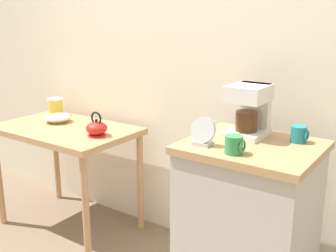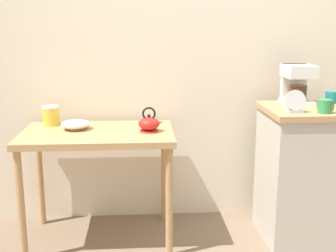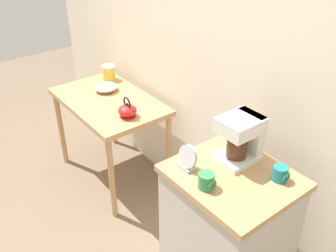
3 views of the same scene
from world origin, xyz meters
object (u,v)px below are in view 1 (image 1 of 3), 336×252
teakettle (97,128)px  coffee_maker (250,108)px  bowl_stoneware (58,118)px  table_clock (203,133)px  mug_dark_teal (299,134)px  canister_enamel (56,107)px  mug_tall_green (234,145)px

teakettle → coffee_maker: (0.97, 0.10, 0.24)m
teakettle → bowl_stoneware: bearing=169.2°
table_clock → mug_dark_teal: bearing=40.5°
canister_enamel → coffee_maker: bearing=-4.3°
mug_dark_teal → table_clock: size_ratio=0.60×
canister_enamel → table_clock: 1.57m
canister_enamel → mug_tall_green: mug_tall_green is taller
mug_dark_teal → canister_enamel: bearing=177.0°
bowl_stoneware → mug_tall_green: (1.51, -0.29, 0.15)m
mug_tall_green → mug_dark_teal: 0.38m
coffee_maker → mug_tall_green: size_ratio=2.97×
canister_enamel → mug_dark_teal: mug_dark_teal is taller
mug_tall_green → coffee_maker: bearing=102.5°
table_clock → teakettle: bearing=168.4°
canister_enamel → table_clock: size_ratio=0.95×
bowl_stoneware → table_clock: size_ratio=1.38×
bowl_stoneware → canister_enamel: size_ratio=1.46×
teakettle → canister_enamel: size_ratio=1.28×
canister_enamel → table_clock: (1.52, -0.40, 0.14)m
mug_dark_teal → teakettle: bearing=-174.1°
bowl_stoneware → mug_dark_teal: size_ratio=2.31×
canister_enamel → mug_tall_green: bearing=-14.2°
mug_dark_teal → mug_tall_green: bearing=-118.8°
coffee_maker → canister_enamel: bearing=175.7°
mug_tall_green → mug_dark_teal: size_ratio=1.08×
canister_enamel → coffee_maker: (1.62, -0.12, 0.22)m
teakettle → table_clock: size_ratio=1.21×
teakettle → canister_enamel: bearing=160.9°
bowl_stoneware → mug_tall_green: size_ratio=2.15×
table_clock → canister_enamel: bearing=165.1°
bowl_stoneware → coffee_maker: size_ratio=0.72×
bowl_stoneware → mug_dark_teal: bearing=1.2°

